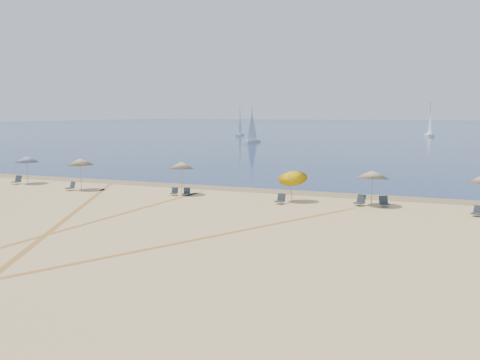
% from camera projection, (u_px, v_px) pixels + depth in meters
% --- Properties ---
extents(ground, '(160.00, 160.00, 0.00)m').
position_uv_depth(ground, '(51.00, 275.00, 20.19)').
color(ground, tan).
rests_on(ground, ground).
extents(ocean, '(500.00, 500.00, 0.00)m').
position_uv_depth(ocean, '(412.00, 127.00, 227.71)').
color(ocean, '#0C2151').
rests_on(ocean, ground).
extents(wet_sand, '(500.00, 500.00, 0.00)m').
position_uv_depth(wet_sand, '(258.00, 190.00, 42.32)').
color(wet_sand, olive).
rests_on(wet_sand, ground).
extents(umbrella_0, '(2.04, 2.04, 2.50)m').
position_uv_depth(umbrella_0, '(27.00, 159.00, 46.00)').
color(umbrella_0, gray).
rests_on(umbrella_0, ground).
extents(umbrella_1, '(2.10, 2.10, 2.64)m').
position_uv_depth(umbrella_1, '(80.00, 162.00, 42.25)').
color(umbrella_1, gray).
rests_on(umbrella_1, ground).
extents(umbrella_2, '(1.92, 1.95, 2.60)m').
position_uv_depth(umbrella_2, '(181.00, 165.00, 39.87)').
color(umbrella_2, gray).
rests_on(umbrella_2, ground).
extents(umbrella_3, '(2.09, 2.14, 2.57)m').
position_uv_depth(umbrella_3, '(292.00, 175.00, 36.66)').
color(umbrella_3, gray).
rests_on(umbrella_3, ground).
extents(umbrella_4, '(2.31, 2.35, 2.48)m').
position_uv_depth(umbrella_4, '(372.00, 174.00, 35.12)').
color(umbrella_4, gray).
rests_on(umbrella_4, ground).
extents(chair_0, '(0.65, 0.75, 0.74)m').
position_uv_depth(chair_0, '(17.00, 180.00, 45.80)').
color(chair_0, '#1E252D').
rests_on(chair_0, ground).
extents(chair_1, '(0.79, 0.85, 0.71)m').
position_uv_depth(chair_1, '(71.00, 186.00, 42.09)').
color(chair_1, '#1E252D').
rests_on(chair_1, ground).
extents(chair_2, '(0.59, 0.66, 0.59)m').
position_uv_depth(chair_2, '(174.00, 192.00, 39.58)').
color(chair_2, '#1E252D').
rests_on(chair_2, ground).
extents(chair_3, '(0.63, 0.69, 0.60)m').
position_uv_depth(chair_3, '(187.00, 192.00, 39.41)').
color(chair_3, '#1E252D').
rests_on(chair_3, ground).
extents(chair_4, '(0.64, 0.73, 0.69)m').
position_uv_depth(chair_4, '(281.00, 199.00, 35.91)').
color(chair_4, '#1E252D').
rests_on(chair_4, ground).
extents(chair_5, '(0.84, 0.90, 0.74)m').
position_uv_depth(chair_5, '(360.00, 201.00, 35.19)').
color(chair_5, '#1E252D').
rests_on(chair_5, ground).
extents(chair_6, '(0.81, 0.86, 0.71)m').
position_uv_depth(chair_6, '(384.00, 202.00, 34.81)').
color(chair_6, '#1E252D').
rests_on(chair_6, ground).
extents(chair_7, '(0.74, 0.79, 0.64)m').
position_uv_depth(chair_7, '(477.00, 212.00, 31.62)').
color(chair_7, '#1E252D').
rests_on(chair_7, ground).
extents(sailboat_1, '(2.24, 5.39, 7.80)m').
position_uv_depth(sailboat_1, '(240.00, 127.00, 139.55)').
color(sailboat_1, white).
rests_on(sailboat_1, ocean).
extents(sailboat_2, '(2.33, 5.16, 7.44)m').
position_uv_depth(sailboat_2, '(252.00, 132.00, 108.57)').
color(sailboat_2, white).
rests_on(sailboat_2, ocean).
extents(sailboat_3, '(2.79, 6.15, 8.88)m').
position_uv_depth(sailboat_3, '(430.00, 126.00, 135.79)').
color(sailboat_3, white).
rests_on(sailboat_3, ocean).
extents(tire_tracks, '(47.37, 42.90, 0.00)m').
position_uv_depth(tire_tracks, '(102.00, 227.00, 28.59)').
color(tire_tracks, tan).
rests_on(tire_tracks, ground).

